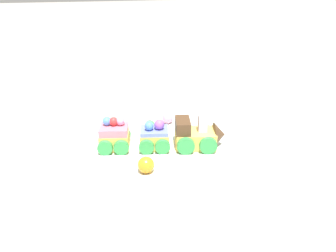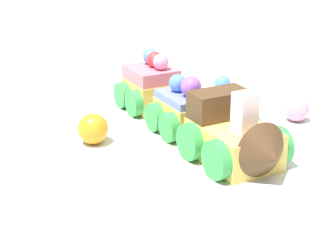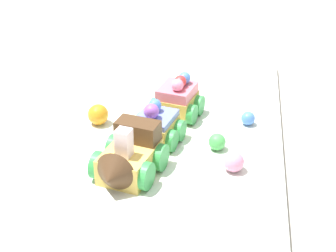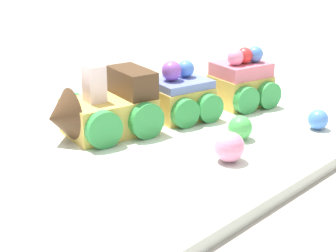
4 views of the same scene
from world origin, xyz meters
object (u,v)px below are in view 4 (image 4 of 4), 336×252
at_px(cake_car_strawberry, 241,83).
at_px(gumball_orange, 145,81).
at_px(gumball_green, 240,128).
at_px(cake_car_blueberry, 180,97).
at_px(gumball_blue, 318,119).
at_px(cake_train_locomotive, 103,110).
at_px(gumball_pink, 229,147).

bearing_deg(cake_car_strawberry, gumball_orange, -55.91).
bearing_deg(gumball_green, cake_car_blueberry, -96.42).
relative_size(gumball_orange, gumball_blue, 1.49).
distance_m(cake_train_locomotive, gumball_pink, 0.14).
relative_size(gumball_orange, gumball_green, 1.30).
bearing_deg(gumball_pink, cake_car_strawberry, -147.17).
relative_size(cake_train_locomotive, gumball_orange, 3.74).
bearing_deg(cake_car_blueberry, cake_car_strawberry, 179.44).
height_order(cake_train_locomotive, gumball_blue, cake_train_locomotive).
relative_size(cake_car_blueberry, gumball_green, 3.46).
distance_m(cake_car_strawberry, gumball_green, 0.12).
bearing_deg(gumball_pink, cake_car_blueberry, -118.18).
xyz_separation_m(cake_train_locomotive, gumball_blue, (-0.16, 0.15, -0.01)).
height_order(cake_train_locomotive, cake_car_blueberry, cake_train_locomotive).
bearing_deg(gumball_pink, gumball_orange, -115.83).
xyz_separation_m(cake_car_blueberry, gumball_green, (0.01, 0.09, -0.01)).
height_order(gumball_pink, gumball_blue, gumball_pink).
xyz_separation_m(cake_train_locomotive, cake_car_strawberry, (-0.18, 0.04, 0.00)).
height_order(cake_car_strawberry, gumball_blue, cake_car_strawberry).
xyz_separation_m(cake_car_blueberry, cake_car_strawberry, (-0.08, 0.02, 0.00)).
distance_m(cake_train_locomotive, gumball_green, 0.14).
height_order(cake_car_blueberry, gumball_green, cake_car_blueberry).
bearing_deg(cake_train_locomotive, gumball_pink, 116.52).
distance_m(gumball_orange, gumball_green, 0.19).
xyz_separation_m(cake_car_blueberry, gumball_pink, (0.06, 0.11, -0.01)).
bearing_deg(cake_car_blueberry, gumball_orange, -99.30).
relative_size(cake_car_strawberry, gumball_blue, 3.94).
relative_size(cake_car_strawberry, gumball_orange, 2.65).
relative_size(cake_car_blueberry, cake_car_strawberry, 1.00).
xyz_separation_m(cake_car_strawberry, gumball_blue, (0.01, 0.11, -0.02)).
bearing_deg(gumball_orange, cake_train_locomotive, 28.78).
relative_size(cake_train_locomotive, gumball_blue, 5.56).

